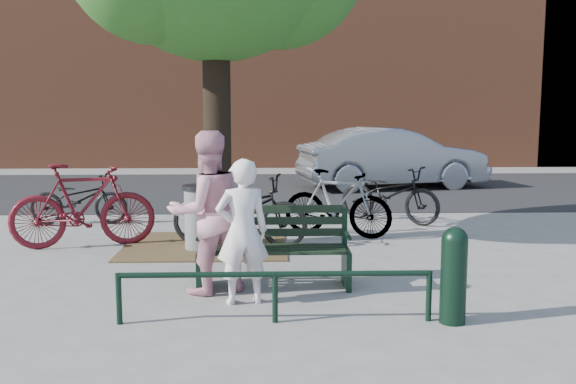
{
  "coord_description": "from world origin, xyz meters",
  "views": [
    {
      "loc": [
        -0.06,
        -7.2,
        2.1
      ],
      "look_at": [
        0.19,
        1.0,
        0.98
      ],
      "focal_mm": 40.0,
      "sensor_mm": 36.0,
      "label": 1
    }
  ],
  "objects_px": {
    "bicycle_c": "(239,210)",
    "parked_car": "(392,158)",
    "litter_bin": "(199,217)",
    "person_left": "(242,232)",
    "park_bench": "(274,245)",
    "bollard": "(454,272)",
    "person_right": "(207,212)"
  },
  "relations": [
    {
      "from": "bicycle_c",
      "to": "parked_car",
      "type": "bearing_deg",
      "value": -16.72
    },
    {
      "from": "bicycle_c",
      "to": "litter_bin",
      "type": "bearing_deg",
      "value": 121.03
    },
    {
      "from": "person_left",
      "to": "bicycle_c",
      "type": "relative_size",
      "value": 0.75
    },
    {
      "from": "park_bench",
      "to": "person_left",
      "type": "bearing_deg",
      "value": -117.33
    },
    {
      "from": "bollard",
      "to": "parked_car",
      "type": "xyz_separation_m",
      "value": [
        1.34,
        10.0,
        0.26
      ]
    },
    {
      "from": "parked_car",
      "to": "bicycle_c",
      "type": "bearing_deg",
      "value": 139.88
    },
    {
      "from": "park_bench",
      "to": "litter_bin",
      "type": "distance_m",
      "value": 2.2
    },
    {
      "from": "person_right",
      "to": "bicycle_c",
      "type": "xyz_separation_m",
      "value": [
        0.25,
        2.35,
        -0.37
      ]
    },
    {
      "from": "person_left",
      "to": "bollard",
      "type": "bearing_deg",
      "value": 148.33
    },
    {
      "from": "park_bench",
      "to": "person_left",
      "type": "distance_m",
      "value": 0.79
    },
    {
      "from": "park_bench",
      "to": "bicycle_c",
      "type": "relative_size",
      "value": 0.85
    },
    {
      "from": "person_right",
      "to": "bicycle_c",
      "type": "height_order",
      "value": "person_right"
    },
    {
      "from": "person_right",
      "to": "parked_car",
      "type": "height_order",
      "value": "person_right"
    },
    {
      "from": "person_right",
      "to": "park_bench",
      "type": "bearing_deg",
      "value": 170.65
    },
    {
      "from": "person_right",
      "to": "litter_bin",
      "type": "xyz_separation_m",
      "value": [
        -0.32,
        2.15,
        -0.43
      ]
    },
    {
      "from": "person_right",
      "to": "litter_bin",
      "type": "relative_size",
      "value": 1.93
    },
    {
      "from": "bicycle_c",
      "to": "park_bench",
      "type": "bearing_deg",
      "value": -155.06
    },
    {
      "from": "person_left",
      "to": "person_right",
      "type": "bearing_deg",
      "value": -59.02
    },
    {
      "from": "bicycle_c",
      "to": "parked_car",
      "type": "height_order",
      "value": "parked_car"
    },
    {
      "from": "person_left",
      "to": "parked_car",
      "type": "xyz_separation_m",
      "value": [
        3.39,
        9.31,
        -0.01
      ]
    },
    {
      "from": "person_left",
      "to": "bollard",
      "type": "distance_m",
      "value": 2.18
    },
    {
      "from": "person_right",
      "to": "parked_car",
      "type": "bearing_deg",
      "value": -139.24
    },
    {
      "from": "person_right",
      "to": "bicycle_c",
      "type": "bearing_deg",
      "value": -122.18
    },
    {
      "from": "park_bench",
      "to": "bicycle_c",
      "type": "bearing_deg",
      "value": 103.14
    },
    {
      "from": "person_left",
      "to": "park_bench",
      "type": "bearing_deg",
      "value": -130.41
    },
    {
      "from": "litter_bin",
      "to": "person_left",
      "type": "bearing_deg",
      "value": -74.08
    },
    {
      "from": "litter_bin",
      "to": "parked_car",
      "type": "distance_m",
      "value": 7.91
    },
    {
      "from": "park_bench",
      "to": "parked_car",
      "type": "height_order",
      "value": "parked_car"
    },
    {
      "from": "bollard",
      "to": "bicycle_c",
      "type": "height_order",
      "value": "bicycle_c"
    },
    {
      "from": "person_left",
      "to": "litter_bin",
      "type": "bearing_deg",
      "value": -87.17
    },
    {
      "from": "bollard",
      "to": "person_left",
      "type": "bearing_deg",
      "value": 161.42
    },
    {
      "from": "parked_car",
      "to": "person_left",
      "type": "bearing_deg",
      "value": 148.37
    }
  ]
}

